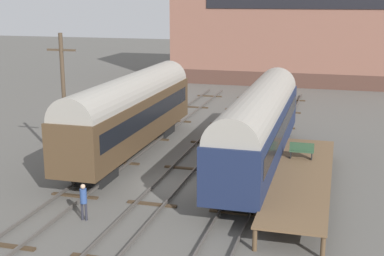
{
  "coord_description": "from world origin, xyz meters",
  "views": [
    {
      "loc": [
        8.66,
        -26.74,
        10.2
      ],
      "look_at": [
        0.0,
        4.56,
        2.2
      ],
      "focal_mm": 50.0,
      "sensor_mm": 36.0,
      "label": 1
    }
  ],
  "objects": [
    {
      "name": "bench",
      "position": [
        6.86,
        3.54,
        1.57
      ],
      "size": [
        1.4,
        0.4,
        0.91
      ],
      "color": "#2D4C33",
      "rests_on": "station_platform"
    },
    {
      "name": "track_middle",
      "position": [
        0.0,
        0.0,
        0.14
      ],
      "size": [
        2.6,
        60.0,
        0.26
      ],
      "color": "#4C4742",
      "rests_on": "ground"
    },
    {
      "name": "warehouse_building",
      "position": [
        3.88,
        40.3,
        8.62
      ],
      "size": [
        30.0,
        11.07,
        17.24
      ],
      "color": "#4F342A",
      "rests_on": "ground"
    },
    {
      "name": "train_car_navy",
      "position": [
        4.29,
        4.04,
        2.93
      ],
      "size": [
        2.89,
        18.1,
        5.13
      ],
      "color": "black",
      "rests_on": "ground"
    },
    {
      "name": "ground_plane",
      "position": [
        0.0,
        0.0,
        0.0
      ],
      "size": [
        200.0,
        200.0,
        0.0
      ],
      "primitive_type": "plane",
      "color": "#56544F"
    },
    {
      "name": "person_worker",
      "position": [
        -2.43,
        -5.61,
        1.08
      ],
      "size": [
        0.32,
        0.32,
        1.78
      ],
      "color": "#282833",
      "rests_on": "ground"
    },
    {
      "name": "track_right",
      "position": [
        4.29,
        0.0,
        0.14
      ],
      "size": [
        2.6,
        60.0,
        0.26
      ],
      "color": "#4C4742",
      "rests_on": "ground"
    },
    {
      "name": "utility_pole",
      "position": [
        -6.95,
        1.23,
        4.25
      ],
      "size": [
        1.8,
        0.24,
        8.18
      ],
      "color": "#473828",
      "rests_on": "ground"
    },
    {
      "name": "station_platform",
      "position": [
        7.12,
        0.57,
        1.01
      ],
      "size": [
        3.03,
        14.59,
        1.08
      ],
      "color": "brown",
      "rests_on": "ground"
    },
    {
      "name": "train_car_brown",
      "position": [
        -4.29,
        5.08,
        3.03
      ],
      "size": [
        2.89,
        17.04,
        5.3
      ],
      "color": "black",
      "rests_on": "ground"
    },
    {
      "name": "track_left",
      "position": [
        -4.29,
        0.0,
        0.14
      ],
      "size": [
        2.6,
        60.0,
        0.26
      ],
      "color": "#4C4742",
      "rests_on": "ground"
    }
  ]
}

